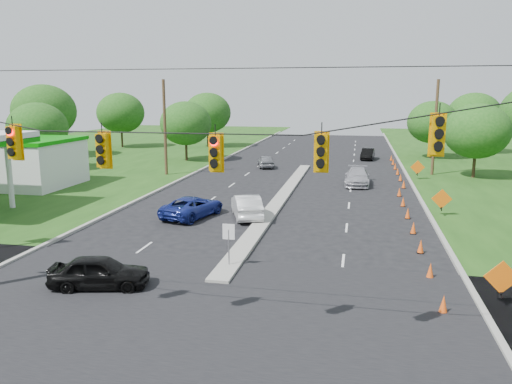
# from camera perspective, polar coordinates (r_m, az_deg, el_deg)

# --- Properties ---
(ground) EXTENTS (160.00, 160.00, 0.00)m
(ground) POSITION_cam_1_polar(r_m,az_deg,el_deg) (17.44, -8.28, -15.20)
(ground) COLOR black
(ground) RESTS_ON ground
(cross_street) EXTENTS (160.00, 14.00, 0.02)m
(cross_street) POSITION_cam_1_polar(r_m,az_deg,el_deg) (17.44, -8.28, -15.20)
(cross_street) COLOR black
(cross_street) RESTS_ON ground
(curb_left) EXTENTS (0.25, 110.00, 0.16)m
(curb_left) POSITION_cam_1_polar(r_m,az_deg,el_deg) (47.91, -7.51, 1.85)
(curb_left) COLOR gray
(curb_left) RESTS_ON ground
(curb_right) EXTENTS (0.25, 110.00, 0.16)m
(curb_right) POSITION_cam_1_polar(r_m,az_deg,el_deg) (45.54, 17.28, 0.95)
(curb_right) COLOR gray
(curb_right) RESTS_ON ground
(median) EXTENTS (1.00, 34.00, 0.18)m
(median) POSITION_cam_1_polar(r_m,az_deg,el_deg) (36.88, 2.82, -0.88)
(median) COLOR gray
(median) RESTS_ON ground
(median_sign) EXTENTS (0.55, 0.06, 2.05)m
(median_sign) POSITION_cam_1_polar(r_m,az_deg,el_deg) (22.26, -3.14, -5.14)
(median_sign) COLOR gray
(median_sign) RESTS_ON ground
(signal_span) EXTENTS (25.60, 0.32, 9.00)m
(signal_span) POSITION_cam_1_polar(r_m,az_deg,el_deg) (14.98, -10.29, 0.43)
(signal_span) COLOR #422D1C
(signal_span) RESTS_ON ground
(utility_pole_far_left) EXTENTS (0.28, 0.28, 9.00)m
(utility_pole_far_left) POSITION_cam_1_polar(r_m,az_deg,el_deg) (48.24, -10.37, 7.21)
(utility_pole_far_left) COLOR #422D1C
(utility_pole_far_left) RESTS_ON ground
(utility_pole_far_right) EXTENTS (0.28, 0.28, 9.00)m
(utility_pole_far_right) POSITION_cam_1_polar(r_m,az_deg,el_deg) (50.24, 19.79, 6.89)
(utility_pole_far_right) COLOR #422D1C
(utility_pole_far_right) RESTS_ON ground
(cone_0) EXTENTS (0.32, 0.32, 0.70)m
(cone_0) POSITION_cam_1_polar(r_m,az_deg,el_deg) (19.39, 20.64, -11.91)
(cone_0) COLOR #F15515
(cone_0) RESTS_ON ground
(cone_1) EXTENTS (0.32, 0.32, 0.70)m
(cone_1) POSITION_cam_1_polar(r_m,az_deg,el_deg) (22.62, 19.29, -8.47)
(cone_1) COLOR #F15515
(cone_1) RESTS_ON ground
(cone_2) EXTENTS (0.32, 0.32, 0.70)m
(cone_2) POSITION_cam_1_polar(r_m,az_deg,el_deg) (25.92, 18.31, -5.90)
(cone_2) COLOR #F15515
(cone_2) RESTS_ON ground
(cone_3) EXTENTS (0.32, 0.32, 0.70)m
(cone_3) POSITION_cam_1_polar(r_m,az_deg,el_deg) (29.27, 17.55, -3.91)
(cone_3) COLOR #F15515
(cone_3) RESTS_ON ground
(cone_4) EXTENTS (0.32, 0.32, 0.70)m
(cone_4) POSITION_cam_1_polar(r_m,az_deg,el_deg) (32.65, 16.95, -2.33)
(cone_4) COLOR #F15515
(cone_4) RESTS_ON ground
(cone_5) EXTENTS (0.32, 0.32, 0.70)m
(cone_5) POSITION_cam_1_polar(r_m,az_deg,el_deg) (36.05, 16.47, -1.05)
(cone_5) COLOR #F15515
(cone_5) RESTS_ON ground
(cone_6) EXTENTS (0.32, 0.32, 0.70)m
(cone_6) POSITION_cam_1_polar(r_m,az_deg,el_deg) (39.47, 16.07, 0.01)
(cone_6) COLOR #F15515
(cone_6) RESTS_ON ground
(cone_7) EXTENTS (0.32, 0.32, 0.70)m
(cone_7) POSITION_cam_1_polar(r_m,az_deg,el_deg) (42.95, 16.53, 0.87)
(cone_7) COLOR #F15515
(cone_7) RESTS_ON ground
(cone_8) EXTENTS (0.32, 0.32, 0.70)m
(cone_8) POSITION_cam_1_polar(r_m,az_deg,el_deg) (46.39, 16.19, 1.63)
(cone_8) COLOR #F15515
(cone_8) RESTS_ON ground
(cone_9) EXTENTS (0.32, 0.32, 0.70)m
(cone_9) POSITION_cam_1_polar(r_m,az_deg,el_deg) (49.84, 15.89, 2.29)
(cone_9) COLOR #F15515
(cone_9) RESTS_ON ground
(cone_10) EXTENTS (0.32, 0.32, 0.70)m
(cone_10) POSITION_cam_1_polar(r_m,az_deg,el_deg) (53.29, 15.63, 2.86)
(cone_10) COLOR #F15515
(cone_10) RESTS_ON ground
(cone_11) EXTENTS (0.32, 0.32, 0.70)m
(cone_11) POSITION_cam_1_polar(r_m,az_deg,el_deg) (56.75, 15.40, 3.36)
(cone_11) COLOR #F15515
(cone_11) RESTS_ON ground
(cone_12) EXTENTS (0.32, 0.32, 0.70)m
(cone_12) POSITION_cam_1_polar(r_m,az_deg,el_deg) (60.21, 15.20, 3.80)
(cone_12) COLOR #F15515
(cone_12) RESTS_ON ground
(work_sign_0) EXTENTS (1.27, 0.58, 1.37)m
(work_sign_0) POSITION_cam_1_polar(r_m,az_deg,el_deg) (20.49, 26.28, -8.89)
(work_sign_0) COLOR black
(work_sign_0) RESTS_ON ground
(work_sign_1) EXTENTS (1.27, 0.58, 1.37)m
(work_sign_1) POSITION_cam_1_polar(r_m,az_deg,el_deg) (33.73, 20.46, -0.84)
(work_sign_1) COLOR black
(work_sign_1) RESTS_ON ground
(work_sign_2) EXTENTS (1.27, 0.58, 1.37)m
(work_sign_2) POSITION_cam_1_polar(r_m,az_deg,el_deg) (47.41, 17.97, 2.63)
(work_sign_2) COLOR black
(work_sign_2) RESTS_ON ground
(tree_2) EXTENTS (5.88, 5.88, 6.86)m
(tree_2) POSITION_cam_1_polar(r_m,az_deg,el_deg) (54.74, -23.68, 6.74)
(tree_2) COLOR black
(tree_2) RESTS_ON ground
(tree_3) EXTENTS (7.56, 7.56, 8.82)m
(tree_3) POSITION_cam_1_polar(r_m,az_deg,el_deg) (66.30, -23.06, 8.49)
(tree_3) COLOR black
(tree_3) RESTS_ON ground
(tree_4) EXTENTS (6.72, 6.72, 7.84)m
(tree_4) POSITION_cam_1_polar(r_m,az_deg,el_deg) (74.64, -15.21, 8.72)
(tree_4) COLOR black
(tree_4) RESTS_ON ground
(tree_5) EXTENTS (5.88, 5.88, 6.86)m
(tree_5) POSITION_cam_1_polar(r_m,az_deg,el_deg) (58.11, -8.05, 7.78)
(tree_5) COLOR black
(tree_5) RESTS_ON ground
(tree_6) EXTENTS (6.72, 6.72, 7.84)m
(tree_6) POSITION_cam_1_polar(r_m,az_deg,el_deg) (72.93, -5.57, 9.00)
(tree_6) COLOR black
(tree_6) RESTS_ON ground
(tree_9) EXTENTS (5.88, 5.88, 6.86)m
(tree_9) POSITION_cam_1_polar(r_m,az_deg,el_deg) (49.88, 23.93, 6.37)
(tree_9) COLOR black
(tree_9) RESTS_ON ground
(tree_11) EXTENTS (6.72, 6.72, 7.84)m
(tree_11) POSITION_cam_1_polar(r_m,az_deg,el_deg) (71.19, 23.64, 8.07)
(tree_11) COLOR black
(tree_11) RESTS_ON ground
(tree_12) EXTENTS (5.88, 5.88, 6.86)m
(tree_12) POSITION_cam_1_polar(r_m,az_deg,el_deg) (63.31, 19.53, 7.52)
(tree_12) COLOR black
(tree_12) RESTS_ON ground
(black_sedan) EXTENTS (4.20, 2.41, 1.34)m
(black_sedan) POSITION_cam_1_polar(r_m,az_deg,el_deg) (21.23, -17.45, -8.73)
(black_sedan) COLOR black
(black_sedan) RESTS_ON ground
(white_sedan) EXTENTS (3.00, 4.75, 1.48)m
(white_sedan) POSITION_cam_1_polar(r_m,az_deg,el_deg) (31.46, -1.08, -1.61)
(white_sedan) COLOR silver
(white_sedan) RESTS_ON ground
(blue_pickup) EXTENTS (3.43, 5.24, 1.34)m
(blue_pickup) POSITION_cam_1_polar(r_m,az_deg,el_deg) (31.84, -7.26, -1.67)
(blue_pickup) COLOR navy
(blue_pickup) RESTS_ON ground
(silver_car_far) EXTENTS (2.03, 4.97, 1.44)m
(silver_car_far) POSITION_cam_1_polar(r_m,az_deg,el_deg) (43.47, 11.49, 1.73)
(silver_car_far) COLOR #A3A1A9
(silver_car_far) RESTS_ON ground
(silver_car_oncoming) EXTENTS (2.57, 4.12, 1.31)m
(silver_car_oncoming) POSITION_cam_1_polar(r_m,az_deg,el_deg) (52.80, 1.11, 3.53)
(silver_car_oncoming) COLOR gray
(silver_car_oncoming) RESTS_ON ground
(dark_car_receding) EXTENTS (1.78, 4.09, 1.31)m
(dark_car_receding) POSITION_cam_1_polar(r_m,az_deg,el_deg) (60.65, 12.65, 4.26)
(dark_car_receding) COLOR black
(dark_car_receding) RESTS_ON ground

